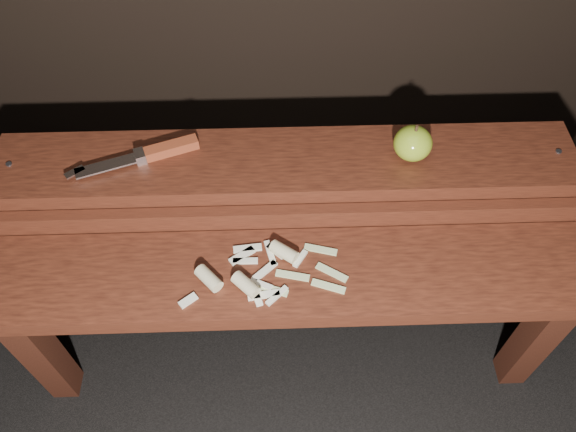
{
  "coord_description": "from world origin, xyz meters",
  "views": [
    {
      "loc": [
        -0.02,
        -0.61,
        1.34
      ],
      "look_at": [
        0.0,
        0.06,
        0.45
      ],
      "focal_mm": 35.0,
      "sensor_mm": 36.0,
      "label": 1
    }
  ],
  "objects_px": {
    "bench_front_tier": "(290,293)",
    "apple": "(413,143)",
    "bench_rear_tier": "(286,187)",
    "knife": "(155,153)"
  },
  "relations": [
    {
      "from": "bench_front_tier",
      "to": "apple",
      "type": "distance_m",
      "value": 0.39
    },
    {
      "from": "bench_rear_tier",
      "to": "apple",
      "type": "bearing_deg",
      "value": 0.98
    },
    {
      "from": "bench_rear_tier",
      "to": "apple",
      "type": "relative_size",
      "value": 14.63
    },
    {
      "from": "bench_front_tier",
      "to": "knife",
      "type": "distance_m",
      "value": 0.39
    },
    {
      "from": "bench_rear_tier",
      "to": "knife",
      "type": "bearing_deg",
      "value": 176.15
    },
    {
      "from": "bench_rear_tier",
      "to": "apple",
      "type": "height_order",
      "value": "apple"
    },
    {
      "from": "apple",
      "to": "bench_rear_tier",
      "type": "bearing_deg",
      "value": -179.02
    },
    {
      "from": "bench_front_tier",
      "to": "bench_rear_tier",
      "type": "height_order",
      "value": "bench_rear_tier"
    },
    {
      "from": "knife",
      "to": "bench_front_tier",
      "type": "bearing_deg",
      "value": -42.57
    },
    {
      "from": "apple",
      "to": "knife",
      "type": "height_order",
      "value": "apple"
    }
  ]
}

